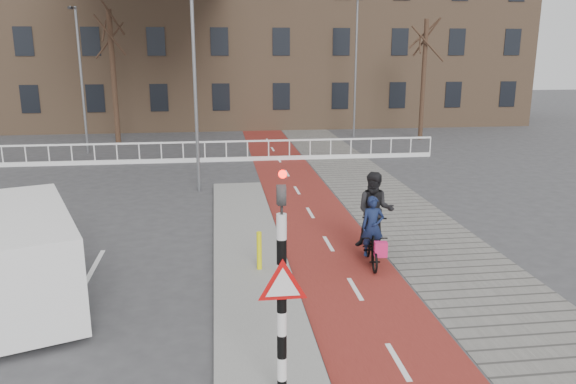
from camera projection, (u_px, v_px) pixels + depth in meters
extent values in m
plane|color=#38383A|center=(302.00, 338.00, 10.29)|extent=(120.00, 120.00, 0.00)
cube|color=maroon|center=(301.00, 197.00, 20.09)|extent=(2.50, 60.00, 0.01)
cube|color=slate|center=(377.00, 195.00, 20.43)|extent=(3.00, 60.00, 0.01)
cube|color=gray|center=(250.00, 259.00, 14.04)|extent=(1.80, 16.00, 0.12)
cylinder|color=black|center=(282.00, 312.00, 7.91)|extent=(0.14, 0.14, 2.88)
imported|color=black|center=(281.00, 185.00, 7.46)|extent=(0.13, 0.16, 0.80)
cylinder|color=#FF0C05|center=(283.00, 174.00, 7.28)|extent=(0.11, 0.02, 0.11)
cylinder|color=yellow|center=(259.00, 251.00, 13.13)|extent=(0.12, 0.12, 0.91)
imported|color=black|center=(372.00, 248.00, 13.69)|extent=(0.73, 1.68, 0.85)
imported|color=#121C3D|center=(373.00, 226.00, 13.56)|extent=(0.58, 0.41, 1.49)
cube|color=#D31D5F|center=(381.00, 249.00, 13.13)|extent=(0.31, 0.22, 0.36)
imported|color=black|center=(374.00, 233.00, 14.20)|extent=(1.17, 2.16, 1.25)
imported|color=black|center=(375.00, 210.00, 14.05)|extent=(1.13, 0.99, 1.96)
cube|color=white|center=(22.00, 256.00, 11.42)|extent=(3.36, 4.99, 1.85)
cube|color=#1F781A|center=(70.00, 258.00, 11.56)|extent=(1.05, 2.79, 0.55)
cylinder|color=black|center=(77.00, 312.00, 10.61)|extent=(0.44, 0.69, 0.65)
cylinder|color=black|center=(58.00, 259.00, 13.31)|extent=(0.44, 0.69, 0.65)
cube|color=silver|center=(139.00, 143.00, 25.78)|extent=(28.00, 0.08, 0.08)
cube|color=silver|center=(140.00, 161.00, 25.99)|extent=(28.00, 0.10, 0.20)
cube|color=#7F6047|center=(191.00, 37.00, 39.19)|extent=(46.00, 10.00, 12.00)
cylinder|color=#311E15|center=(114.00, 78.00, 30.51)|extent=(0.29, 0.29, 7.21)
cylinder|color=#311E15|center=(423.00, 81.00, 32.21)|extent=(0.26, 0.26, 6.80)
cylinder|color=slate|center=(195.00, 89.00, 20.03)|extent=(0.12, 0.12, 7.55)
cylinder|color=slate|center=(82.00, 82.00, 27.71)|extent=(0.12, 0.12, 7.15)
cylinder|color=slate|center=(356.00, 69.00, 33.08)|extent=(0.12, 0.12, 8.00)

